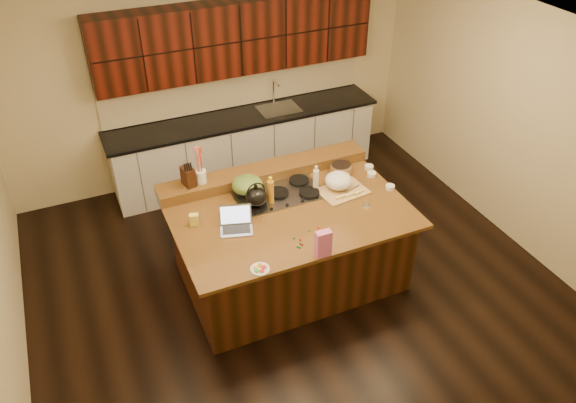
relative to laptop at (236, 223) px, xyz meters
name	(u,v)px	position (x,y,z in m)	size (l,w,h in m)	color
room	(290,175)	(0.60, 0.05, 0.37)	(5.52, 5.02, 2.72)	black
island	(290,245)	(0.60, 0.05, -0.52)	(2.40, 1.60, 0.92)	black
back_ledge	(264,172)	(0.60, 0.75, 0.00)	(2.40, 0.30, 0.12)	black
cooktop	(279,194)	(0.60, 0.35, -0.04)	(0.92, 0.52, 0.05)	gray
back_counter	(243,111)	(0.90, 2.27, 0.00)	(3.70, 0.66, 2.40)	silver
kettle	(256,197)	(0.30, 0.22, 0.09)	(0.22, 0.22, 0.20)	black
green_bowl	(247,185)	(0.30, 0.48, 0.08)	(0.33, 0.33, 0.18)	#506D2B
laptop	(236,223)	(0.00, 0.00, 0.00)	(0.38, 0.33, 0.22)	#B7B7BC
oil_bottle	(271,192)	(0.47, 0.25, 0.08)	(0.07, 0.07, 0.27)	#C07F21
vinegar_bottle	(316,180)	(1.00, 0.28, 0.07)	(0.06, 0.06, 0.25)	silver
wooden_tray	(340,183)	(1.24, 0.18, 0.03)	(0.54, 0.43, 0.20)	tan
ramekin_a	(390,187)	(1.75, -0.03, -0.04)	(0.10, 0.10, 0.04)	white
ramekin_b	(372,174)	(1.70, 0.28, -0.04)	(0.10, 0.10, 0.04)	white
ramekin_c	(369,167)	(1.75, 0.42, -0.04)	(0.10, 0.10, 0.04)	white
strainer_bowl	(341,169)	(1.42, 0.48, -0.01)	(0.24, 0.24, 0.09)	#996B3F
kitchen_timer	(367,203)	(1.36, -0.20, -0.02)	(0.08, 0.08, 0.07)	silver
pink_bag	(323,244)	(0.59, -0.71, 0.08)	(0.15, 0.08, 0.27)	pink
candy_plate	(260,269)	(-0.01, -0.66, -0.05)	(0.18, 0.18, 0.01)	white
package_box	(194,220)	(-0.36, 0.21, 0.00)	(0.09, 0.06, 0.13)	#DDD44E
utensil_crock	(201,176)	(-0.12, 0.75, 0.13)	(0.12, 0.12, 0.14)	white
knife_block	(188,177)	(-0.25, 0.75, 0.16)	(0.10, 0.17, 0.21)	black
gumdrop_0	(302,244)	(0.48, -0.50, -0.05)	(0.02, 0.02, 0.02)	red
gumdrop_1	(300,243)	(0.47, -0.48, -0.05)	(0.02, 0.02, 0.02)	#198C26
gumdrop_2	(317,234)	(0.68, -0.43, -0.05)	(0.02, 0.02, 0.02)	red
gumdrop_3	(309,231)	(0.63, -0.34, -0.05)	(0.02, 0.02, 0.02)	#198C26
gumdrop_4	(318,228)	(0.73, -0.34, -0.05)	(0.02, 0.02, 0.02)	red
gumdrop_5	(294,238)	(0.44, -0.39, -0.05)	(0.02, 0.02, 0.02)	#198C26
gumdrop_6	(316,235)	(0.66, -0.43, -0.05)	(0.02, 0.02, 0.02)	red
gumdrop_7	(317,240)	(0.64, -0.51, -0.05)	(0.02, 0.02, 0.02)	#198C26
gumdrop_8	(327,237)	(0.74, -0.50, -0.05)	(0.02, 0.02, 0.02)	red
gumdrop_9	(300,247)	(0.44, -0.54, -0.05)	(0.02, 0.02, 0.02)	#198C26
gumdrop_10	(300,240)	(0.49, -0.43, -0.05)	(0.02, 0.02, 0.02)	red
gumdrop_11	(315,241)	(0.61, -0.50, -0.05)	(0.02, 0.02, 0.02)	#198C26
gumdrop_12	(323,229)	(0.77, -0.37, -0.05)	(0.02, 0.02, 0.02)	red
gumdrop_13	(298,246)	(0.43, -0.51, -0.05)	(0.02, 0.02, 0.02)	#198C26
gumdrop_14	(325,235)	(0.74, -0.46, -0.05)	(0.02, 0.02, 0.02)	red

